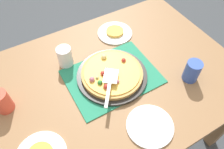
{
  "coord_description": "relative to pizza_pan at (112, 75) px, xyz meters",
  "views": [
    {
      "loc": [
        0.36,
        0.63,
        1.69
      ],
      "look_at": [
        0.0,
        0.0,
        0.77
      ],
      "focal_mm": 35.14,
      "sensor_mm": 36.0,
      "label": 1
    }
  ],
  "objects": [
    {
      "name": "pizza",
      "position": [
        0.0,
        0.0,
        0.02
      ],
      "size": [
        0.33,
        0.33,
        0.05
      ],
      "color": "tan",
      "rests_on": "pizza_pan"
    },
    {
      "name": "pizza_pan",
      "position": [
        0.0,
        0.0,
        0.0
      ],
      "size": [
        0.38,
        0.38,
        0.01
      ],
      "primitive_type": "cylinder",
      "color": "black",
      "rests_on": "placemat"
    },
    {
      "name": "cup_near",
      "position": [
        0.18,
        -0.21,
        0.05
      ],
      "size": [
        0.08,
        0.08,
        0.12
      ],
      "primitive_type": "cylinder",
      "color": "white",
      "rests_on": "dining_table"
    },
    {
      "name": "placemat",
      "position": [
        0.0,
        0.0,
        -0.01
      ],
      "size": [
        0.48,
        0.36,
        0.01
      ],
      "primitive_type": "cube",
      "color": "#237F5B",
      "rests_on": "dining_table"
    },
    {
      "name": "plate_side",
      "position": [
        -0.01,
        0.34,
        -0.01
      ],
      "size": [
        0.22,
        0.22,
        0.01
      ],
      "primitive_type": "cylinder",
      "color": "white",
      "rests_on": "dining_table"
    },
    {
      "name": "dining_table",
      "position": [
        0.0,
        0.0,
        -0.12
      ],
      "size": [
        1.4,
        1.0,
        0.75
      ],
      "color": "olive",
      "rests_on": "ground_plane"
    },
    {
      "name": "served_slice_left",
      "position": [
        -0.19,
        -0.3,
        0.01
      ],
      "size": [
        0.11,
        0.11,
        0.02
      ],
      "primitive_type": "cylinder",
      "color": "gold",
      "rests_on": "plate_near_left"
    },
    {
      "name": "ground_plane",
      "position": [
        0.0,
        0.0,
        -0.76
      ],
      "size": [
        8.0,
        8.0,
        0.0
      ],
      "primitive_type": "plane",
      "color": "#3D4247"
    },
    {
      "name": "pizza_server",
      "position": [
        0.06,
        0.08,
        0.06
      ],
      "size": [
        0.17,
        0.21,
        0.01
      ],
      "color": "silver",
      "rests_on": "pizza"
    },
    {
      "name": "plate_near_left",
      "position": [
        -0.19,
        -0.3,
        -0.01
      ],
      "size": [
        0.22,
        0.22,
        0.01
      ],
      "primitive_type": "cylinder",
      "color": "white",
      "rests_on": "dining_table"
    },
    {
      "name": "cup_corner",
      "position": [
        0.54,
        -0.09,
        0.05
      ],
      "size": [
        0.08,
        0.08,
        0.12
      ],
      "primitive_type": "cylinder",
      "color": "#E04C38",
      "rests_on": "dining_table"
    },
    {
      "name": "cup_far",
      "position": [
        -0.36,
        0.22,
        0.05
      ],
      "size": [
        0.08,
        0.08,
        0.12
      ],
      "primitive_type": "cylinder",
      "color": "#3351AD",
      "rests_on": "dining_table"
    }
  ]
}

